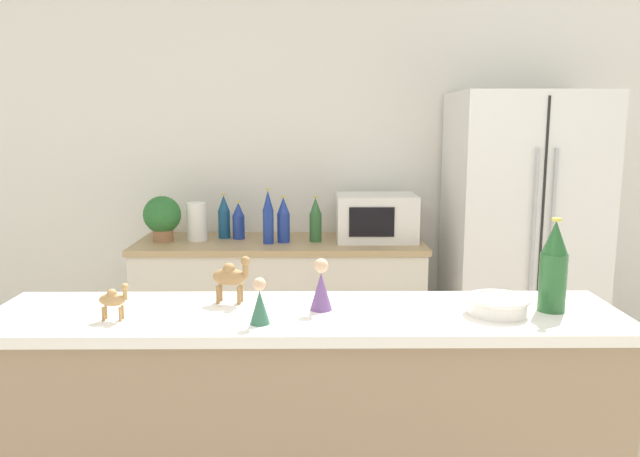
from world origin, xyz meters
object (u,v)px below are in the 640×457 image
object	(u,v)px
back_bottle_0	(268,217)
wise_man_figurine_purple	(321,288)
potted_plant	(162,217)
wise_man_figurine_crimson	(260,304)
back_bottle_3	(239,221)
camel_figurine_second	(113,299)
back_bottle_1	(224,217)
camel_figurine	(231,276)
paper_towel_roll	(197,221)
fruit_bowl	(497,304)
microwave	(376,217)
back_bottle_4	(316,220)
refrigerator	(520,242)
wine_bottle	(554,267)
back_bottle_2	(283,220)

from	to	relation	value
back_bottle_0	wise_man_figurine_purple	distance (m)	1.77
potted_plant	wise_man_figurine_crimson	distance (m)	2.11
potted_plant	back_bottle_3	distance (m)	0.46
camel_figurine_second	back_bottle_1	bearing A→B (deg)	88.91
camel_figurine	wise_man_figurine_purple	bearing A→B (deg)	-15.07
potted_plant	camel_figurine	xyz separation A→B (m)	(0.65, -1.75, 0.07)
paper_towel_roll	back_bottle_0	xyz separation A→B (m)	(0.44, -0.11, 0.04)
wise_man_figurine_crimson	fruit_bowl	bearing A→B (deg)	6.88
microwave	back_bottle_0	size ratio (longest dim) A/B	1.46
back_bottle_4	back_bottle_1	bearing A→B (deg)	168.11
refrigerator	potted_plant	xyz separation A→B (m)	(-2.16, 0.05, 0.15)
wine_bottle	wise_man_figurine_purple	distance (m)	0.73
paper_towel_roll	back_bottle_4	xyz separation A→B (m)	(0.72, -0.04, 0.02)
paper_towel_roll	camel_figurine_second	size ratio (longest dim) A/B	2.04
camel_figurine	paper_towel_roll	bearing A→B (deg)	104.08
back_bottle_0	camel_figurine	xyz separation A→B (m)	(0.00, -1.67, 0.06)
microwave	back_bottle_2	size ratio (longest dim) A/B	1.71
back_bottle_1	wine_bottle	distance (m)	2.35
back_bottle_2	wise_man_figurine_purple	world-z (taller)	wise_man_figurine_purple
back_bottle_0	wise_man_figurine_purple	world-z (taller)	back_bottle_0
paper_towel_roll	camel_figurine_second	distance (m)	1.96
wise_man_figurine_crimson	camel_figurine	bearing A→B (deg)	117.46
refrigerator	microwave	size ratio (longest dim) A/B	3.69
paper_towel_roll	back_bottle_0	size ratio (longest dim) A/B	0.71
back_bottle_0	back_bottle_4	xyz separation A→B (m)	(0.28, 0.06, -0.03)
potted_plant	back_bottle_1	size ratio (longest dim) A/B	0.99
fruit_bowl	wise_man_figurine_crimson	distance (m)	0.73
back_bottle_4	wise_man_figurine_purple	distance (m)	1.81
back_bottle_0	fruit_bowl	world-z (taller)	back_bottle_0
wine_bottle	camel_figurine_second	distance (m)	1.35
microwave	back_bottle_1	distance (m)	0.94
microwave	back_bottle_4	world-z (taller)	microwave
back_bottle_3	back_bottle_1	bearing A→B (deg)	162.49
back_bottle_4	fruit_bowl	distance (m)	1.94
refrigerator	back_bottle_4	size ratio (longest dim) A/B	6.42
back_bottle_3	wise_man_figurine_crimson	bearing A→B (deg)	-81.37
back_bottle_0	back_bottle_2	bearing A→B (deg)	24.81
back_bottle_2	wine_bottle	world-z (taller)	wine_bottle
paper_towel_roll	microwave	size ratio (longest dim) A/B	0.48
fruit_bowl	camel_figurine	distance (m)	0.85
back_bottle_3	microwave	bearing A→B (deg)	-2.89
microwave	wine_bottle	bearing A→B (deg)	-78.82
paper_towel_roll	back_bottle_0	world-z (taller)	back_bottle_0
back_bottle_0	back_bottle_3	xyz separation A→B (m)	(-0.19, 0.15, -0.05)
paper_towel_roll	fruit_bowl	bearing A→B (deg)	-55.94
paper_towel_roll	microwave	distance (m)	1.09
refrigerator	back_bottle_3	bearing A→B (deg)	175.96
paper_towel_roll	back_bottle_3	bearing A→B (deg)	10.76
refrigerator	wise_man_figurine_purple	distance (m)	2.17
camel_figurine_second	wise_man_figurine_purple	world-z (taller)	wise_man_figurine_purple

